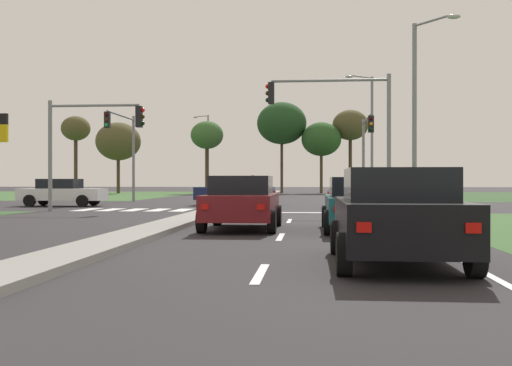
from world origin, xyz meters
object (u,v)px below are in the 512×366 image
car_maroon_third (242,202)px  car_white_sixth (62,192)px  traffic_signal_near_left (86,134)px  car_teal_second (359,203)px  car_beige_fourth (246,186)px  treeline_fifth (282,123)px  car_black_near (396,216)px  street_lamp_third (370,130)px  pedestrian_at_median (253,184)px  traffic_signal_far_right (366,142)px  car_navy_fifth (236,191)px  treeline_second (118,142)px  treeline_sixth (350,126)px  street_lamp_second (419,105)px  car_grey_eighth (233,188)px  traffic_signal_far_left (124,140)px  treeline_third (207,136)px  traffic_signal_near_right (344,117)px  street_lamp_fourth (207,149)px  treeline_fourth (321,139)px  car_silver_seventh (371,192)px  treeline_near (76,130)px

car_maroon_third → car_white_sixth: 18.96m
traffic_signal_near_left → car_teal_second: bearing=-41.0°
car_beige_fourth → treeline_fifth: treeline_fifth is taller
car_black_near → street_lamp_third: street_lamp_third is taller
pedestrian_at_median → traffic_signal_far_right: bearing=20.1°
car_maroon_third → car_navy_fifth: car_navy_fifth is taller
treeline_second → traffic_signal_near_left: bearing=-74.3°
car_teal_second → car_white_sixth: bearing=134.1°
car_beige_fourth → treeline_sixth: size_ratio=0.47×
car_teal_second → street_lamp_second: 11.68m
car_teal_second → car_grey_eighth: car_grey_eighth is taller
car_grey_eighth → treeline_second: treeline_second is taller
traffic_signal_far_left → car_white_sixth: bearing=-106.3°
car_teal_second → treeline_third: (-12.47, 48.17, 5.43)m
traffic_signal_near_right → car_grey_eighth: bearing=108.4°
car_beige_fourth → treeline_sixth: treeline_sixth is taller
traffic_signal_near_right → car_white_sixth: bearing=160.3°
car_maroon_third → street_lamp_fourth: street_lamp_fourth is taller
car_white_sixth → pedestrian_at_median: bearing=140.5°
traffic_signal_far_left → traffic_signal_near_right: size_ratio=0.95×
treeline_second → treeline_third: 9.79m
traffic_signal_near_right → treeline_fourth: bearing=90.5°
treeline_third → car_beige_fourth: bearing=-27.1°
street_lamp_third → car_silver_seventh: bearing=-95.1°
street_lamp_fourth → treeline_fifth: treeline_fifth is taller
car_silver_seventh → treeline_fourth: 36.81m
pedestrian_at_median → treeline_second: (-16.76, 21.58, 4.46)m
car_silver_seventh → treeline_third: size_ratio=0.56×
street_lamp_second → street_lamp_fourth: (-17.91, 49.70, 0.65)m
car_white_sixth → treeline_fifth: 38.30m
car_navy_fifth → car_white_sixth: (-9.30, -1.88, -0.03)m
car_maroon_third → traffic_signal_near_right: 10.77m
car_grey_eighth → treeline_second: (-14.43, 14.47, 4.82)m
car_teal_second → car_beige_fourth: 46.56m
treeline_second → car_grey_eighth: bearing=-45.1°
treeline_near → treeline_second: 8.33m
treeline_near → treeline_second: size_ratio=1.16×
car_beige_fourth → car_white_sixth: size_ratio=0.95×
car_silver_seventh → treeline_near: treeline_near is taller
car_teal_second → treeline_sixth: bearing=86.7°
street_lamp_second → treeline_fourth: (-3.61, 40.35, 1.18)m
traffic_signal_near_left → street_lamp_second: street_lamp_second is taller
traffic_signal_near_left → treeline_near: (-17.40, 43.03, 3.88)m
street_lamp_second → treeline_sixth: (-0.41, 41.28, 2.74)m
street_lamp_second → treeline_sixth: treeline_sixth is taller
car_black_near → car_silver_seventh: (1.58, 21.20, -0.01)m
car_navy_fifth → treeline_fifth: bearing=-1.6°
traffic_signal_far_left → treeline_sixth: (16.13, 30.65, 3.48)m
car_black_near → street_lamp_second: 18.00m
traffic_signal_far_right → street_lamp_second: (1.34, -10.66, 0.98)m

